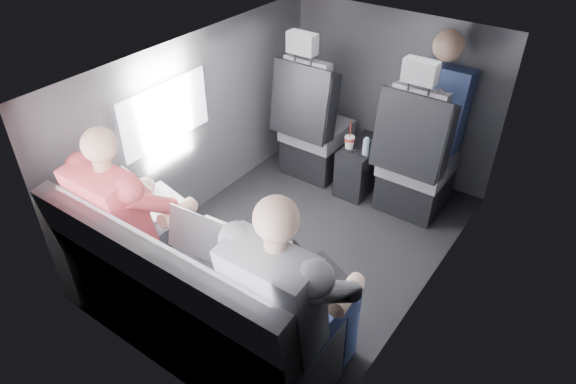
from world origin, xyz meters
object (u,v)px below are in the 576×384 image
Objects in this scene: laptop_white at (150,199)px; center_console at (361,167)px; soda_cup at (349,142)px; passenger_rear_left at (134,217)px; water_bottle at (366,147)px; laptop_black at (317,278)px; front_seat_left at (313,131)px; passenger_rear_right at (291,299)px; front_seat_right at (415,165)px; rear_bench at (191,305)px; laptop_silver at (210,237)px; passenger_front_right at (437,108)px.

center_console is at bearing 71.85° from laptop_white.
laptop_white is at bearing -107.27° from soda_cup.
water_bottle is at bearing 71.57° from passenger_rear_left.
water_bottle is at bearing -56.49° from center_console.
soda_cup is at bearing 114.02° from laptop_black.
center_console is 0.38× the size of passenger_rear_left.
front_seat_left reaches higher than soda_cup.
center_console is 1.81m from laptop_black.
laptop_black is at bearing 85.21° from passenger_rear_right.
soda_cup reaches higher than water_bottle.
front_seat_right is 0.79× the size of rear_bench.
laptop_white is at bearing 171.42° from passenger_rear_right.
passenger_rear_left is at bearing -104.93° from center_console.
passenger_rear_left is (-0.49, -1.85, 0.44)m from center_console.
water_bottle is at bearing 86.28° from laptop_silver.
passenger_front_right reaches higher than water_bottle.
soda_cup is 0.62× the size of laptop_white.
passenger_rear_right is at bearing -0.03° from passenger_rear_left.
laptop_black is at bearing -65.98° from soda_cup.
laptop_white is at bearing -117.98° from passenger_front_right.
laptop_silver is at bearing -5.00° from laptop_white.
soda_cup is (0.39, -0.08, 0.06)m from front_seat_left.
passenger_front_right is at bearing 78.07° from rear_bench.
laptop_silver is 2.00m from passenger_front_right.
laptop_white is (-0.48, -1.56, 0.17)m from soda_cup.
passenger_rear_left is (-0.04, -1.81, 0.24)m from front_seat_left.
passenger_rear_right reaches higher than center_console.
laptop_white is 0.53m from laptop_silver.
laptop_silver is (-0.02, -1.72, 0.43)m from center_console.
laptop_black is (0.62, -1.65, 0.43)m from center_console.
front_seat_right is 1.01× the size of passenger_rear_left.
rear_bench is 2.25m from passenger_front_right.
water_bottle is 1.81m from passenger_rear_right.
rear_bench is at bearing -92.58° from water_bottle.
laptop_silver is (0.43, -1.68, 0.23)m from front_seat_left.
passenger_front_right is at bearing 94.93° from laptop_black.
rear_bench is (-0.00, -1.94, 0.11)m from center_console.
front_seat_left is 0.90m from front_seat_right.
front_seat_right is 2.05m from passenger_rear_left.
passenger_rear_right is (1.05, -1.81, 0.25)m from front_seat_left.
rear_bench is at bearing -26.00° from laptop_white.
front_seat_left is at bearing -164.11° from passenger_front_right.
soda_cup is 0.26× the size of passenger_front_right.
soda_cup is 0.19× the size of passenger_rear_left.
water_bottle is 0.12× the size of passenger_rear_right.
rear_bench reaches higher than water_bottle.
passenger_rear_right reaches higher than passenger_rear_left.
laptop_silver is (0.04, -1.60, 0.17)m from soda_cup.
laptop_white is 2.15m from passenger_front_right.
soda_cup is 0.69m from passenger_front_right.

